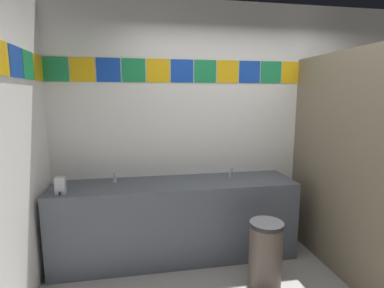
{
  "coord_description": "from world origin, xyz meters",
  "views": [
    {
      "loc": [
        -1.12,
        -1.8,
        1.73
      ],
      "look_at": [
        -0.64,
        0.86,
        1.29
      ],
      "focal_mm": 27.57,
      "sensor_mm": 36.0,
      "label": 1
    }
  ],
  "objects": [
    {
      "name": "faucet_right",
      "position": [
        -0.13,
        1.26,
        0.88
      ],
      "size": [
        0.04,
        0.1,
        0.14
      ],
      "color": "silver",
      "rests_on": "vanity_counter"
    },
    {
      "name": "toilet",
      "position": [
        1.32,
        1.04,
        0.3
      ],
      "size": [
        0.39,
        0.49,
        0.74
      ],
      "color": "white",
      "rests_on": "ground_plane"
    },
    {
      "name": "faucet_left",
      "position": [
        -1.39,
        1.26,
        0.88
      ],
      "size": [
        0.04,
        0.1,
        0.14
      ],
      "color": "silver",
      "rests_on": "vanity_counter"
    },
    {
      "name": "vanity_counter",
      "position": [
        -0.76,
        1.17,
        0.42
      ],
      "size": [
        2.52,
        0.59,
        0.83
      ],
      "color": "#4C515B",
      "rests_on": "ground_plane"
    },
    {
      "name": "wall_back",
      "position": [
        0.0,
        1.5,
        1.38
      ],
      "size": [
        4.14,
        0.09,
        2.75
      ],
      "color": "white",
      "rests_on": "ground_plane"
    },
    {
      "name": "soap_dispenser",
      "position": [
        -1.86,
        0.99,
        0.91
      ],
      "size": [
        0.09,
        0.09,
        0.16
      ],
      "color": "#B7BABF",
      "rests_on": "vanity_counter"
    },
    {
      "name": "stall_divider",
      "position": [
        0.9,
        0.42,
        1.07
      ],
      "size": [
        0.92,
        1.56,
        2.14
      ],
      "color": "#726651",
      "rests_on": "ground_plane"
    },
    {
      "name": "trash_bin",
      "position": [
        -0.03,
        0.52,
        0.31
      ],
      "size": [
        0.3,
        0.3,
        0.61
      ],
      "color": "brown",
      "rests_on": "ground_plane"
    }
  ]
}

